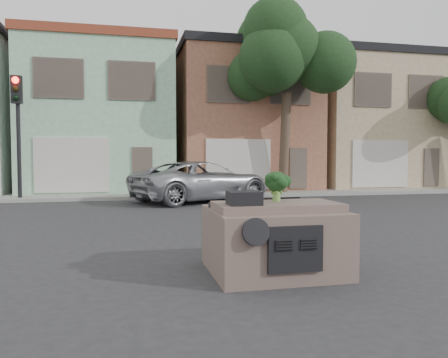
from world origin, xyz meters
name	(u,v)px	position (x,y,z in m)	size (l,w,h in m)	color
ground_plane	(229,237)	(0.00, 0.00, 0.00)	(120.00, 120.00, 0.00)	#303033
sidewalk	(177,194)	(0.00, 10.50, 0.07)	(40.00, 3.00, 0.15)	gray
townhouse_mint	(101,120)	(-3.50, 14.50, 3.77)	(7.20, 8.20, 7.55)	#9DD3AB
townhouse_tan	(239,122)	(4.00, 14.50, 3.77)	(7.20, 8.20, 7.55)	#996047
townhouse_beige	(359,124)	(11.50, 14.50, 3.77)	(7.20, 8.20, 7.55)	tan
silver_pickup	(203,201)	(0.79, 8.01, 0.00)	(2.71, 5.89, 1.64)	#AAABB0
traffic_signal	(18,139)	(-6.50, 9.50, 2.55)	(0.40, 0.40, 5.10)	black
tree_near	(285,104)	(5.00, 9.80, 4.25)	(4.40, 4.00, 8.50)	#1C3A19
car_dashboard	(273,237)	(0.00, -3.00, 0.56)	(2.00, 1.80, 1.12)	brown
instrument_hump	(244,198)	(-0.58, -3.35, 1.22)	(0.48, 0.38, 0.20)	black
wiper_arm	(282,198)	(0.28, -2.62, 1.13)	(0.70, 0.03, 0.02)	black
broccoli	(277,186)	(0.05, -2.99, 1.36)	(0.40, 0.40, 0.49)	#143214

